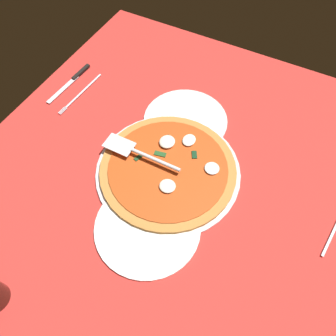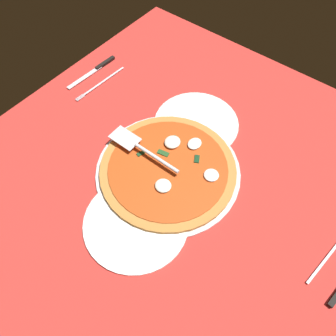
{
  "view_description": "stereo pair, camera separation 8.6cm",
  "coord_description": "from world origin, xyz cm",
  "px_view_note": "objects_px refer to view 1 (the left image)",
  "views": [
    {
      "loc": [
        -43.34,
        -17.58,
        74.56
      ],
      "look_at": [
        -1.67,
        4.45,
        2.07
      ],
      "focal_mm": 35.11,
      "sensor_mm": 36.0,
      "label": 1
    },
    {
      "loc": [
        -38.62,
        -24.81,
        74.56
      ],
      "look_at": [
        -1.67,
        4.45,
        2.07
      ],
      "focal_mm": 35.11,
      "sensor_mm": 36.0,
      "label": 2
    }
  ],
  "objects_px": {
    "dinner_plate_right": "(185,120)",
    "pizza_server": "(138,153)",
    "pizza": "(168,168)",
    "place_setting_far": "(77,87)",
    "dinner_plate_left": "(148,227)"
  },
  "relations": [
    {
      "from": "pizza",
      "to": "place_setting_far",
      "type": "xyz_separation_m",
      "value": [
        0.14,
        0.41,
        -0.01
      ]
    },
    {
      "from": "dinner_plate_left",
      "to": "dinner_plate_right",
      "type": "height_order",
      "value": "same"
    },
    {
      "from": "pizza",
      "to": "place_setting_far",
      "type": "distance_m",
      "value": 0.43
    },
    {
      "from": "dinner_plate_left",
      "to": "pizza_server",
      "type": "distance_m",
      "value": 0.2
    },
    {
      "from": "dinner_plate_right",
      "to": "pizza_server",
      "type": "xyz_separation_m",
      "value": [
        -0.19,
        0.05,
        0.04
      ]
    },
    {
      "from": "dinner_plate_right",
      "to": "pizza_server",
      "type": "bearing_deg",
      "value": 165.84
    },
    {
      "from": "dinner_plate_right",
      "to": "pizza",
      "type": "height_order",
      "value": "pizza"
    },
    {
      "from": "pizza",
      "to": "pizza_server",
      "type": "distance_m",
      "value": 0.09
    },
    {
      "from": "dinner_plate_right",
      "to": "pizza_server",
      "type": "relative_size",
      "value": 1.11
    },
    {
      "from": "place_setting_far",
      "to": "pizza",
      "type": "bearing_deg",
      "value": 73.86
    },
    {
      "from": "dinner_plate_right",
      "to": "place_setting_far",
      "type": "relative_size",
      "value": 1.09
    },
    {
      "from": "dinner_plate_left",
      "to": "dinner_plate_right",
      "type": "distance_m",
      "value": 0.35
    },
    {
      "from": "pizza",
      "to": "dinner_plate_right",
      "type": "bearing_deg",
      "value": 12.0
    },
    {
      "from": "pizza_server",
      "to": "place_setting_far",
      "type": "bearing_deg",
      "value": -25.48
    },
    {
      "from": "pizza",
      "to": "pizza_server",
      "type": "bearing_deg",
      "value": 94.93
    }
  ]
}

